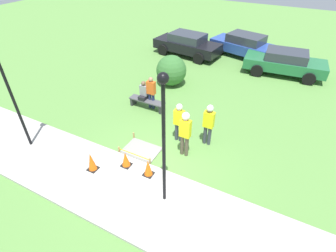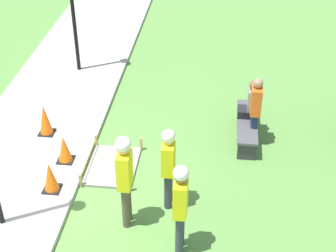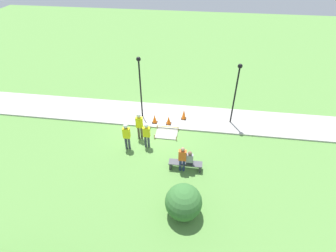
{
  "view_description": "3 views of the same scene",
  "coord_description": "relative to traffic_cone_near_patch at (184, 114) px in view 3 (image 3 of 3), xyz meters",
  "views": [
    {
      "loc": [
        3.51,
        -5.7,
        6.74
      ],
      "look_at": [
        -0.33,
        1.62,
        0.7
      ],
      "focal_mm": 28.0,
      "sensor_mm": 36.0,
      "label": 1
    },
    {
      "loc": [
        7.28,
        2.65,
        6.72
      ],
      "look_at": [
        -1.37,
        1.66,
        0.83
      ],
      "focal_mm": 55.0,
      "sensor_mm": 36.0,
      "label": 2
    },
    {
      "loc": [
        -2.77,
        13.19,
        10.38
      ],
      "look_at": [
        -1.11,
        1.22,
        1.19
      ],
      "focal_mm": 28.0,
      "sensor_mm": 36.0,
      "label": 3
    }
  ],
  "objects": [
    {
      "name": "park_bench",
      "position": [
        -0.49,
        4.45,
        -0.14
      ],
      "size": [
        1.77,
        0.44,
        0.45
      ],
      "color": "#2D2D33",
      "rests_on": "ground_plane"
    },
    {
      "name": "traffic_cone_near_patch",
      "position": [
        0.0,
        0.0,
        0.0
      ],
      "size": [
        0.34,
        0.34,
        0.72
      ],
      "color": "black",
      "rests_on": "sidewalk"
    },
    {
      "name": "ground_plane",
      "position": [
        1.85,
        1.14,
        -0.46
      ],
      "size": [
        60.0,
        60.0,
        0.0
      ],
      "primitive_type": "plane",
      "color": "#5B8E42"
    },
    {
      "name": "lamppost_near",
      "position": [
        2.81,
        0.06,
        2.38
      ],
      "size": [
        0.28,
        0.28,
        4.23
      ],
      "color": "black",
      "rests_on": "sidewalk"
    },
    {
      "name": "lamppost_far",
      "position": [
        -3.09,
        -0.07,
        2.31
      ],
      "size": [
        0.28,
        0.28,
        4.09
      ],
      "color": "black",
      "rests_on": "sidewalk"
    },
    {
      "name": "sidewalk",
      "position": [
        1.85,
        -0.26,
        -0.41
      ],
      "size": [
        28.0,
        2.8,
        0.1
      ],
      "color": "#ADAAA3",
      "rests_on": "ground_plane"
    },
    {
      "name": "worker_trainee",
      "position": [
        2.97,
        3.29,
        0.61
      ],
      "size": [
        0.4,
        0.26,
        1.79
      ],
      "color": "#383D47",
      "rests_on": "ground_plane"
    },
    {
      "name": "person_seated_on_bench",
      "position": [
        -0.69,
        4.5,
        0.34
      ],
      "size": [
        0.36,
        0.44,
        0.89
      ],
      "color": "black",
      "rests_on": "park_bench"
    },
    {
      "name": "worker_supervisor",
      "position": [
        2.46,
        2.28,
        0.69
      ],
      "size": [
        0.4,
        0.27,
        1.89
      ],
      "color": "brown",
      "rests_on": "ground_plane"
    },
    {
      "name": "worker_assistant",
      "position": [
        1.89,
        2.97,
        0.54
      ],
      "size": [
        0.4,
        0.25,
        1.7
      ],
      "color": "#383D47",
      "rests_on": "ground_plane"
    },
    {
      "name": "shrub_rounded_near",
      "position": [
        -0.62,
        7.22,
        0.36
      ],
      "size": [
        1.64,
        1.64,
        1.64
      ],
      "color": "#387033",
      "rests_on": "ground_plane"
    },
    {
      "name": "bystander_in_orange_shirt",
      "position": [
        -0.32,
        4.58,
        0.44
      ],
      "size": [
        0.4,
        0.22,
        1.6
      ],
      "color": "navy",
      "rests_on": "ground_plane"
    },
    {
      "name": "traffic_cone_far_patch",
      "position": [
        0.93,
        0.7,
        -0.06
      ],
      "size": [
        0.34,
        0.34,
        0.6
      ],
      "color": "black",
      "rests_on": "sidewalk"
    },
    {
      "name": "wet_concrete_patch",
      "position": [
        0.93,
        1.69,
        -0.42
      ],
      "size": [
        1.4,
        1.04,
        0.31
      ],
      "color": "gray",
      "rests_on": "ground_plane"
    },
    {
      "name": "traffic_cone_sidewalk_edge",
      "position": [
        1.85,
        0.69,
        -0.05
      ],
      "size": [
        0.34,
        0.34,
        0.63
      ],
      "color": "black",
      "rests_on": "sidewalk"
    }
  ]
}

